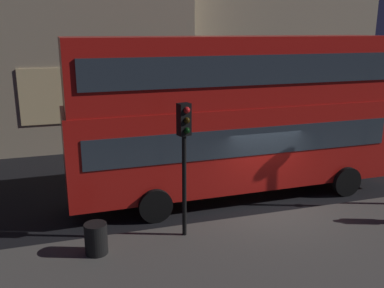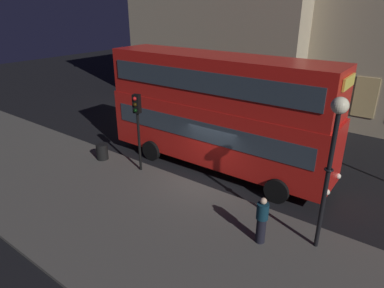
% 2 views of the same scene
% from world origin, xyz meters
% --- Properties ---
extents(ground_plane, '(80.00, 80.00, 0.00)m').
position_xyz_m(ground_plane, '(0.00, 0.00, 0.00)').
color(ground_plane, black).
extents(sidewalk_slab, '(44.00, 7.15, 0.12)m').
position_xyz_m(sidewalk_slab, '(0.00, -4.08, 0.06)').
color(sidewalk_slab, '#4C4944').
rests_on(sidewalk_slab, ground).
extents(building_plain_facade, '(12.69, 8.48, 14.81)m').
position_xyz_m(building_plain_facade, '(6.09, 14.78, 7.41)').
color(building_plain_facade, tan).
rests_on(building_plain_facade, ground).
extents(double_decker_bus, '(11.32, 2.90, 5.46)m').
position_xyz_m(double_decker_bus, '(-0.60, 1.51, 3.06)').
color(double_decker_bus, red).
rests_on(double_decker_bus, ground).
extents(traffic_light_near_kerb, '(0.37, 0.39, 3.72)m').
position_xyz_m(traffic_light_near_kerb, '(-3.12, -1.14, 2.80)').
color(traffic_light_near_kerb, black).
rests_on(traffic_light_near_kerb, sidewalk_slab).
extents(litter_bin, '(0.58, 0.58, 0.81)m').
position_xyz_m(litter_bin, '(-5.57, -1.43, 0.53)').
color(litter_bin, black).
rests_on(litter_bin, sidewalk_slab).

